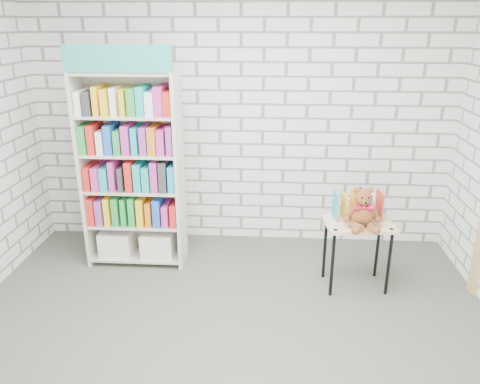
{
  "coord_description": "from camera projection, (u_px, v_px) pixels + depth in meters",
  "views": [
    {
      "loc": [
        0.32,
        -2.96,
        2.38
      ],
      "look_at": [
        0.06,
        0.95,
        0.94
      ],
      "focal_mm": 35.0,
      "sensor_mm": 36.0,
      "label": 1
    }
  ],
  "objects": [
    {
      "name": "teddy_bear",
      "position": [
        362.0,
        212.0,
        4.1
      ],
      "size": [
        0.34,
        0.32,
        0.37
      ],
      "color": "brown",
      "rests_on": "display_table"
    },
    {
      "name": "table_books",
      "position": [
        357.0,
        205.0,
        4.3
      ],
      "size": [
        0.44,
        0.23,
        0.25
      ],
      "color": "teal",
      "rests_on": "display_table"
    },
    {
      "name": "display_table",
      "position": [
        358.0,
        232.0,
        4.28
      ],
      "size": [
        0.65,
        0.48,
        0.65
      ],
      "color": "tan",
      "rests_on": "ground"
    },
    {
      "name": "bookshelf",
      "position": [
        132.0,
        170.0,
        4.6
      ],
      "size": [
        0.97,
        0.38,
        2.19
      ],
      "color": "beige",
      "rests_on": "ground"
    },
    {
      "name": "ground",
      "position": [
        225.0,
        348.0,
        3.61
      ],
      "size": [
        4.5,
        4.5,
        0.0
      ],
      "primitive_type": "plane",
      "color": "#434B3F",
      "rests_on": "ground"
    },
    {
      "name": "room_shell",
      "position": [
        221.0,
        119.0,
        3.0
      ],
      "size": [
        4.52,
        4.02,
        2.81
      ],
      "color": "silver",
      "rests_on": "ground"
    }
  ]
}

